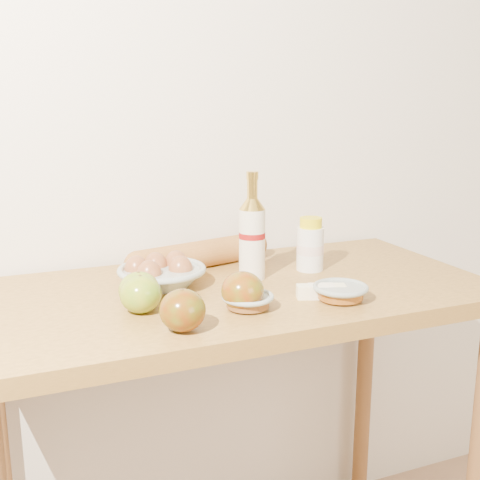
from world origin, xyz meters
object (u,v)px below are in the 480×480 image
baguette (200,254)px  bourbon_bottle (252,236)px  table (235,336)px  cream_bottle (310,246)px  egg_bowl (161,273)px

baguette → bourbon_bottle: bearing=-71.3°
table → baguette: (-0.02, 0.19, 0.16)m
cream_bottle → baguette: bearing=170.4°
bourbon_bottle → egg_bowl: (-0.22, 0.03, -0.08)m
baguette → table: bearing=-96.5°
egg_bowl → bourbon_bottle: bearing=-6.5°
baguette → cream_bottle: bearing=-39.8°
cream_bottle → egg_bowl: 0.39m
egg_bowl → baguette: egg_bowl is taller
table → egg_bowl: 0.23m
table → cream_bottle: 0.30m
table → baguette: bearing=96.6°
egg_bowl → table: bearing=-25.8°
egg_bowl → baguette: bearing=40.3°
bourbon_bottle → cream_bottle: bourbon_bottle is taller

